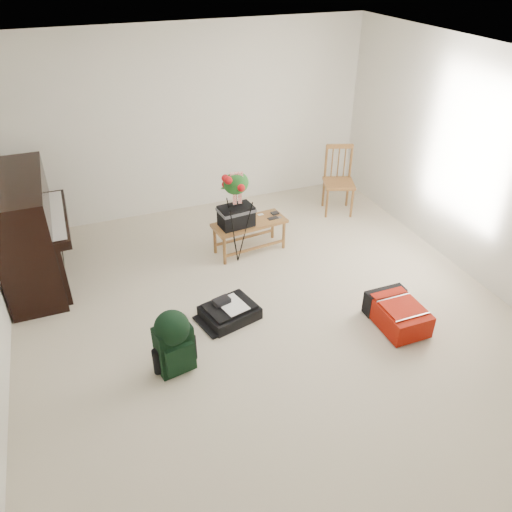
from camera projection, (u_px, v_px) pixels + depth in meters
name	position (u px, v px, depth m)	size (l,w,h in m)	color
floor	(268.00, 317.00, 5.21)	(5.00, 5.50, 0.01)	beige
ceiling	(272.00, 67.00, 3.86)	(5.00, 5.50, 0.01)	white
wall_back	(191.00, 122.00, 6.69)	(5.00, 0.04, 2.50)	silver
wall_right	(487.00, 171.00, 5.30)	(0.04, 5.50, 2.50)	silver
piano	(29.00, 234.00, 5.47)	(0.71, 1.50, 1.25)	black
bench	(240.00, 218.00, 6.01)	(0.94, 0.45, 0.70)	#9B6432
dining_chair	(338.00, 181.00, 6.99)	(0.52, 0.52, 0.94)	#9B6432
red_suitcase	(395.00, 311.00, 5.07)	(0.44, 0.62, 0.27)	#A61707
black_duffel	(230.00, 311.00, 5.16)	(0.63, 0.55, 0.23)	black
green_backpack	(173.00, 340.00, 4.40)	(0.36, 0.33, 0.65)	black
flower_stand	(237.00, 219.00, 5.80)	(0.44, 0.44, 1.20)	black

